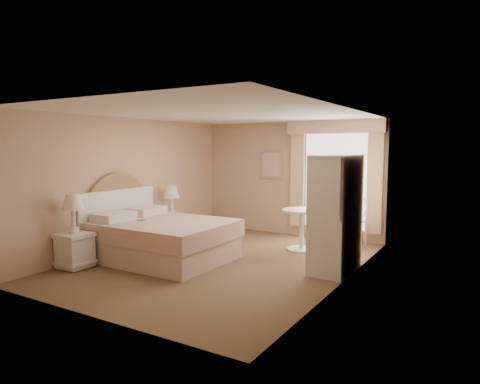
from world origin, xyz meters
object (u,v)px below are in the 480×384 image
Objects in this scene: nightstand_near at (74,241)px; armoire at (336,223)px; bed at (157,237)px; cafe_chair at (355,216)px; nightstand_far at (172,220)px; round_table at (302,223)px.

nightstand_near is 4.19m from armoire.
bed is 2.32× the size of cafe_chair.
bed is 3.89m from cafe_chair.
armoire is (3.65, -0.39, 0.33)m from nightstand_far.
armoire reaches higher than cafe_chair.
nightstand_far is at bearing 173.96° from armoire.
cafe_chair is (3.40, 1.56, 0.15)m from nightstand_far.
round_table is 1.43m from armoire.
bed is 1.36m from nightstand_near.
round_table is at bearing 134.90° from armoire.
round_table is at bearing 48.66° from nightstand_near.
nightstand_near is 0.65× the size of armoire.
bed is at bearing 57.61° from nightstand_near.
round_table is at bearing 44.16° from bed.
nightstand_near is 1.06× the size of nightstand_far.
nightstand_far is at bearing -130.54° from cafe_chair.
bed is at bearing -163.24° from armoire.
cafe_chair is (2.67, 2.83, 0.19)m from bed.
bed is 1.46m from nightstand_far.
round_table is (2.66, 3.02, 0.07)m from nightstand_near.
armoire is (2.92, 0.88, 0.38)m from bed.
armoire reaches higher than nightstand_near.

